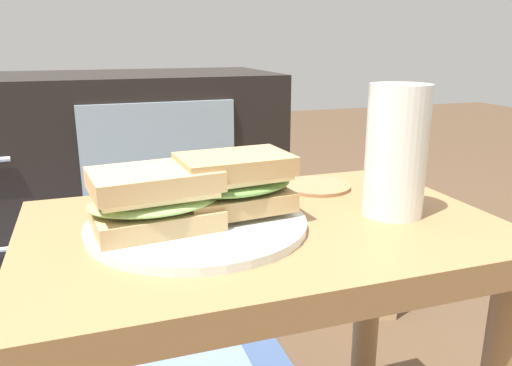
{
  "coord_description": "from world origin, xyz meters",
  "views": [
    {
      "loc": [
        -0.19,
        -0.53,
        0.67
      ],
      "look_at": [
        -0.01,
        0.0,
        0.51
      ],
      "focal_mm": 35.11,
      "sensor_mm": 36.0,
      "label": 1
    }
  ],
  "objects_px": {
    "coaster": "(317,186)",
    "beer_glass": "(396,153)",
    "paper_bag": "(350,252)",
    "tv_cabinet": "(110,175)",
    "plate": "(197,224)",
    "sandwich_back": "(235,182)",
    "sandwich_front": "(155,198)"
  },
  "relations": [
    {
      "from": "coaster",
      "to": "beer_glass",
      "type": "bearing_deg",
      "value": -73.75
    },
    {
      "from": "paper_bag",
      "to": "tv_cabinet",
      "type": "bearing_deg",
      "value": 139.61
    },
    {
      "from": "tv_cabinet",
      "to": "plate",
      "type": "relative_size",
      "value": 3.78
    },
    {
      "from": "tv_cabinet",
      "to": "paper_bag",
      "type": "height_order",
      "value": "tv_cabinet"
    },
    {
      "from": "plate",
      "to": "sandwich_back",
      "type": "height_order",
      "value": "sandwich_back"
    },
    {
      "from": "sandwich_back",
      "to": "beer_glass",
      "type": "xyz_separation_m",
      "value": [
        0.19,
        -0.04,
        0.03
      ]
    },
    {
      "from": "sandwich_back",
      "to": "paper_bag",
      "type": "distance_m",
      "value": 0.73
    },
    {
      "from": "sandwich_back",
      "to": "coaster",
      "type": "xyz_separation_m",
      "value": [
        0.16,
        0.1,
        -0.05
      ]
    },
    {
      "from": "plate",
      "to": "tv_cabinet",
      "type": "bearing_deg",
      "value": 93.63
    },
    {
      "from": "paper_bag",
      "to": "sandwich_back",
      "type": "bearing_deg",
      "value": -132.71
    },
    {
      "from": "plate",
      "to": "beer_glass",
      "type": "distance_m",
      "value": 0.25
    },
    {
      "from": "sandwich_front",
      "to": "coaster",
      "type": "height_order",
      "value": "sandwich_front"
    },
    {
      "from": "tv_cabinet",
      "to": "sandwich_front",
      "type": "relative_size",
      "value": 6.2
    },
    {
      "from": "plate",
      "to": "paper_bag",
      "type": "xyz_separation_m",
      "value": [
        0.48,
        0.48,
        -0.3
      ]
    },
    {
      "from": "tv_cabinet",
      "to": "sandwich_front",
      "type": "xyz_separation_m",
      "value": [
        0.01,
        -0.95,
        0.21
      ]
    },
    {
      "from": "sandwich_front",
      "to": "beer_glass",
      "type": "bearing_deg",
      "value": -4.82
    },
    {
      "from": "tv_cabinet",
      "to": "coaster",
      "type": "distance_m",
      "value": 0.89
    },
    {
      "from": "tv_cabinet",
      "to": "beer_glass",
      "type": "relative_size",
      "value": 5.97
    },
    {
      "from": "sandwich_front",
      "to": "tv_cabinet",
      "type": "bearing_deg",
      "value": 90.75
    },
    {
      "from": "sandwich_front",
      "to": "paper_bag",
      "type": "relative_size",
      "value": 0.47
    },
    {
      "from": "sandwich_front",
      "to": "coaster",
      "type": "distance_m",
      "value": 0.28
    },
    {
      "from": "plate",
      "to": "sandwich_front",
      "type": "bearing_deg",
      "value": -173.21
    },
    {
      "from": "beer_glass",
      "to": "plate",
      "type": "bearing_deg",
      "value": 172.92
    },
    {
      "from": "tv_cabinet",
      "to": "paper_bag",
      "type": "distance_m",
      "value": 0.72
    },
    {
      "from": "sandwich_back",
      "to": "paper_bag",
      "type": "bearing_deg",
      "value": 47.29
    },
    {
      "from": "sandwich_front",
      "to": "paper_bag",
      "type": "height_order",
      "value": "sandwich_front"
    },
    {
      "from": "tv_cabinet",
      "to": "paper_bag",
      "type": "relative_size",
      "value": 2.91
    },
    {
      "from": "sandwich_back",
      "to": "beer_glass",
      "type": "relative_size",
      "value": 0.91
    },
    {
      "from": "tv_cabinet",
      "to": "sandwich_front",
      "type": "distance_m",
      "value": 0.97
    },
    {
      "from": "tv_cabinet",
      "to": "sandwich_back",
      "type": "height_order",
      "value": "tv_cabinet"
    },
    {
      "from": "tv_cabinet",
      "to": "sandwich_back",
      "type": "bearing_deg",
      "value": -83.47
    },
    {
      "from": "tv_cabinet",
      "to": "beer_glass",
      "type": "height_order",
      "value": "beer_glass"
    }
  ]
}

